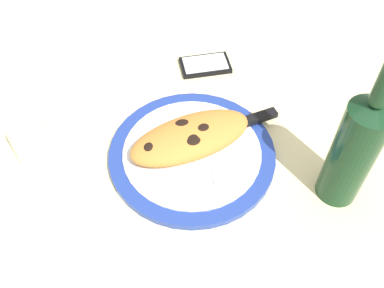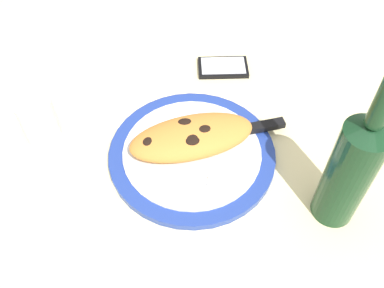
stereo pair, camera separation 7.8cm
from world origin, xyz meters
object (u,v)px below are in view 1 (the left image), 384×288
Objects in this scene: calzone at (191,137)px; water_glass at (31,141)px; smartphone at (205,65)px; wine_bottle at (355,149)px; knife at (238,125)px; plate at (192,154)px; fork at (202,180)px.

water_glass reaches higher than calzone.
wine_bottle is at bearing -66.62° from smartphone.
calzone is at bearing -163.14° from knife.
plate is 2.06× the size of fork.
calzone is 29.45cm from water_glass.
knife reaches higher than plate.
calzone is 24.90cm from smartphone.
calzone reaches higher than fork.
fork is 1.37× the size of smartphone.
water_glass is (-39.03, 1.67, 1.78)cm from knife.
fork reaches higher than smartphone.
smartphone is 41.94cm from wine_bottle.
calzone is (0.07, 1.33, 3.33)cm from plate.
plate is at bearing -107.39° from smartphone.
knife is at bearing 129.52° from wine_bottle.
wine_bottle reaches higher than water_glass.
wine_bottle is (23.70, -13.65, 7.76)cm from calzone.
fork is at bearing -102.90° from smartphone.
wine_bottle is at bearing -27.40° from plate.
calzone is 2.71× the size of water_glass.
calzone reaches higher than smartphone.
knife is (9.51, 11.21, 0.30)cm from fork.
fork is (0.51, -6.87, 1.10)cm from plate.
fork is 25.90cm from wine_bottle.
fork is 0.64× the size of knife.
wine_bottle reaches higher than calzone.
water_glass is at bearing -153.00° from smartphone.
fork is at bearing -130.32° from knife.
water_glass is (-36.75, -18.73, 3.43)cm from smartphone.
water_glass reaches higher than smartphone.
plate is 25.93cm from smartphone.
fork reaches higher than plate.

